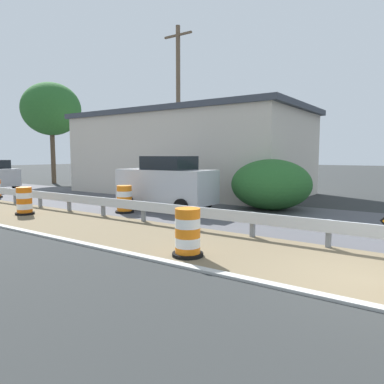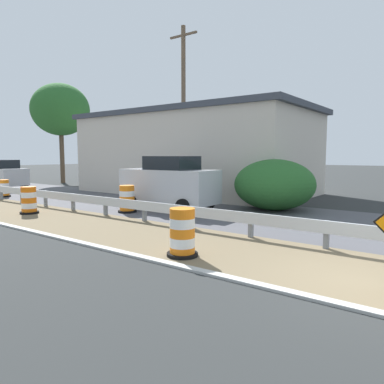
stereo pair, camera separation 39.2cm
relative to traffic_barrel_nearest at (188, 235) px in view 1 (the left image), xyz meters
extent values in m
cube|color=slate|center=(2.65, -2.43, -0.15)|extent=(0.12, 0.12, 0.70)
cube|color=slate|center=(2.65, -0.36, -0.15)|extent=(0.12, 0.12, 0.70)
cube|color=slate|center=(2.65, 1.71, -0.15)|extent=(0.12, 0.12, 0.70)
cube|color=slate|center=(2.65, 3.79, -0.15)|extent=(0.12, 0.12, 0.70)
cube|color=slate|center=(2.65, 5.86, -0.15)|extent=(0.12, 0.12, 0.70)
cube|color=slate|center=(2.65, 7.93, -0.15)|extent=(0.12, 0.12, 0.70)
cube|color=slate|center=(2.65, 10.01, -0.15)|extent=(0.12, 0.12, 0.70)
cube|color=slate|center=(2.65, 12.08, -0.15)|extent=(0.12, 0.12, 0.70)
cylinder|color=orange|center=(0.00, 0.00, -0.39)|extent=(0.57, 0.57, 0.22)
cylinder|color=white|center=(0.00, 0.00, -0.17)|extent=(0.57, 0.57, 0.22)
cylinder|color=orange|center=(0.00, 0.00, 0.05)|extent=(0.57, 0.57, 0.22)
cylinder|color=white|center=(0.00, 0.00, 0.27)|extent=(0.57, 0.57, 0.22)
cylinder|color=orange|center=(0.00, 0.00, 0.49)|extent=(0.57, 0.57, 0.22)
cylinder|color=black|center=(0.00, 0.00, -0.46)|extent=(0.72, 0.72, 0.08)
cylinder|color=orange|center=(3.62, 5.70, -0.39)|extent=(0.60, 0.60, 0.22)
cylinder|color=white|center=(3.62, 5.70, -0.17)|extent=(0.60, 0.60, 0.22)
cylinder|color=orange|center=(3.62, 5.70, 0.05)|extent=(0.60, 0.60, 0.22)
cylinder|color=white|center=(3.62, 5.70, 0.26)|extent=(0.60, 0.60, 0.22)
cylinder|color=orange|center=(3.62, 5.70, 0.48)|extent=(0.60, 0.60, 0.22)
cylinder|color=black|center=(3.62, 5.70, -0.46)|extent=(0.74, 0.74, 0.08)
cylinder|color=orange|center=(1.08, 8.57, -0.39)|extent=(0.57, 0.57, 0.21)
cylinder|color=white|center=(1.08, 8.57, -0.18)|extent=(0.57, 0.57, 0.21)
cylinder|color=orange|center=(1.08, 8.57, 0.03)|extent=(0.57, 0.57, 0.21)
cylinder|color=white|center=(1.08, 8.57, 0.25)|extent=(0.57, 0.57, 0.21)
cylinder|color=orange|center=(1.08, 8.57, 0.46)|extent=(0.57, 0.57, 0.21)
cylinder|color=black|center=(1.08, 8.57, -0.46)|extent=(0.71, 0.71, 0.08)
cube|color=silver|center=(5.23, 4.86, 0.51)|extent=(1.84, 4.26, 1.38)
cube|color=black|center=(5.24, 4.69, 1.48)|extent=(1.60, 1.98, 0.56)
cylinder|color=black|center=(4.33, 6.22, -0.18)|extent=(0.24, 0.65, 0.64)
cylinder|color=black|center=(6.05, 6.27, -0.18)|extent=(0.24, 0.65, 0.64)
cylinder|color=black|center=(4.42, 3.45, -0.18)|extent=(0.24, 0.65, 0.64)
cylinder|color=black|center=(6.13, 3.50, -0.18)|extent=(0.24, 0.65, 0.64)
cylinder|color=black|center=(6.17, 18.39, -0.18)|extent=(0.22, 0.64, 0.64)
cube|color=beige|center=(11.66, 8.20, 1.80)|extent=(7.26, 13.65, 4.60)
cube|color=#3D424C|center=(11.66, 8.20, 4.24)|extent=(7.55, 14.19, 0.30)
cylinder|color=brown|center=(9.65, 7.53, 4.14)|extent=(0.24, 0.24, 9.29)
cube|color=brown|center=(9.65, 7.53, 8.29)|extent=(0.12, 1.80, 0.10)
ellipsoid|color=#286028|center=(7.80, 1.23, 0.57)|extent=(3.36, 3.36, 2.13)
cylinder|color=#4C3D2D|center=(11.00, 21.29, 1.56)|extent=(0.36, 0.36, 4.12)
ellipsoid|color=#286028|center=(11.00, 21.29, 5.47)|extent=(4.63, 4.63, 4.17)
camera|label=1|loc=(-6.51, -4.66, 1.80)|focal=33.57mm
camera|label=2|loc=(-6.28, -4.98, 1.80)|focal=33.57mm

